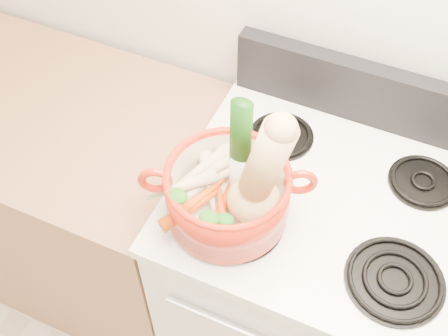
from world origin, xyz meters
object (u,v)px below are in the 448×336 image
at_px(stove_body, 310,289).
at_px(leek, 240,152).
at_px(squash, 262,175).
at_px(dutch_oven, 228,194).

relative_size(stove_body, leek, 2.91).
bearing_deg(stove_body, squash, -132.89).
distance_m(squash, leek, 0.08).
bearing_deg(leek, dutch_oven, -109.75).
relative_size(dutch_oven, leek, 0.91).
height_order(stove_body, leek, leek).
height_order(squash, leek, squash).
bearing_deg(stove_body, dutch_oven, -145.49).
bearing_deg(dutch_oven, stove_body, 11.17).
distance_m(dutch_oven, squash, 0.14).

